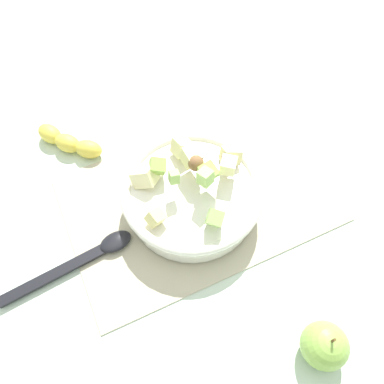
% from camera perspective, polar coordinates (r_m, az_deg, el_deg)
% --- Properties ---
extents(ground_plane, '(2.40, 2.40, 0.00)m').
position_cam_1_polar(ground_plane, '(0.71, 0.85, -1.08)').
color(ground_plane, silver).
extents(placemat, '(0.48, 0.32, 0.01)m').
position_cam_1_polar(placemat, '(0.70, 0.85, -0.96)').
color(placemat, '#BCB299').
rests_on(placemat, ground_plane).
extents(salad_bowl, '(0.25, 0.25, 0.12)m').
position_cam_1_polar(salad_bowl, '(0.66, -0.01, -0.19)').
color(salad_bowl, white).
rests_on(salad_bowl, placemat).
extents(serving_spoon, '(0.23, 0.05, 0.01)m').
position_cam_1_polar(serving_spoon, '(0.67, -15.34, -9.30)').
color(serving_spoon, black).
rests_on(serving_spoon, placemat).
extents(whole_apple, '(0.07, 0.07, 0.08)m').
position_cam_1_polar(whole_apple, '(0.61, 19.36, -21.02)').
color(whole_apple, '#8CB74C').
rests_on(whole_apple, ground_plane).
extents(banana_whole, '(0.12, 0.13, 0.04)m').
position_cam_1_polar(banana_whole, '(0.80, -18.16, 7.20)').
color(banana_whole, yellow).
rests_on(banana_whole, ground_plane).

